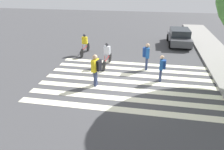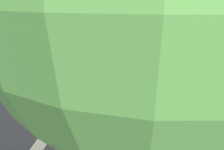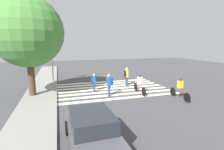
{
  "view_description": "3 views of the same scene",
  "coord_description": "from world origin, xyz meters",
  "px_view_note": "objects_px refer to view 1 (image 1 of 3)",
  "views": [
    {
      "loc": [
        11.48,
        1.22,
        5.53
      ],
      "look_at": [
        1.16,
        -0.71,
        0.88
      ],
      "focal_mm": 35.0,
      "sensor_mm": 36.0,
      "label": 1
    },
    {
      "loc": [
        -0.41,
        10.66,
        5.09
      ],
      "look_at": [
        0.86,
        -0.06,
        1.3
      ],
      "focal_mm": 35.0,
      "sensor_mm": 36.0,
      "label": 2
    },
    {
      "loc": [
        -15.14,
        4.79,
        4.13
      ],
      "look_at": [
        -0.0,
        0.08,
        1.3
      ],
      "focal_mm": 28.0,
      "sensor_mm": 36.0,
      "label": 3
    }
  ],
  "objects_px": {
    "pedestrian_adult_blue_shirt": "(146,54)",
    "pedestrian_adult_tall_backpack": "(162,66)",
    "pedestrian_adult_yellow_jacket": "(96,68)",
    "car_parked_silver_sedan": "(179,37)",
    "cyclist_mid_street": "(85,44)",
    "cyclist_near_curb": "(107,54)"
  },
  "relations": [
    {
      "from": "pedestrian_adult_blue_shirt",
      "to": "pedestrian_adult_tall_backpack",
      "type": "xyz_separation_m",
      "value": [
        1.62,
        0.95,
        -0.12
      ]
    },
    {
      "from": "pedestrian_adult_yellow_jacket",
      "to": "car_parked_silver_sedan",
      "type": "distance_m",
      "value": 10.81
    },
    {
      "from": "pedestrian_adult_tall_backpack",
      "to": "cyclist_mid_street",
      "type": "height_order",
      "value": "cyclist_mid_street"
    },
    {
      "from": "cyclist_near_curb",
      "to": "car_parked_silver_sedan",
      "type": "relative_size",
      "value": 0.58
    },
    {
      "from": "pedestrian_adult_yellow_jacket",
      "to": "pedestrian_adult_tall_backpack",
      "type": "bearing_deg",
      "value": -55.11
    },
    {
      "from": "pedestrian_adult_blue_shirt",
      "to": "pedestrian_adult_tall_backpack",
      "type": "relative_size",
      "value": 1.13
    },
    {
      "from": "cyclist_near_curb",
      "to": "pedestrian_adult_blue_shirt",
      "type": "bearing_deg",
      "value": 90.7
    },
    {
      "from": "pedestrian_adult_blue_shirt",
      "to": "pedestrian_adult_yellow_jacket",
      "type": "relative_size",
      "value": 0.98
    },
    {
      "from": "pedestrian_adult_yellow_jacket",
      "to": "car_parked_silver_sedan",
      "type": "height_order",
      "value": "pedestrian_adult_yellow_jacket"
    },
    {
      "from": "cyclist_mid_street",
      "to": "car_parked_silver_sedan",
      "type": "xyz_separation_m",
      "value": [
        -4.18,
        7.55,
        -0.14
      ]
    },
    {
      "from": "pedestrian_adult_blue_shirt",
      "to": "cyclist_mid_street",
      "type": "bearing_deg",
      "value": -123.6
    },
    {
      "from": "pedestrian_adult_blue_shirt",
      "to": "pedestrian_adult_tall_backpack",
      "type": "distance_m",
      "value": 1.89
    },
    {
      "from": "pedestrian_adult_blue_shirt",
      "to": "cyclist_mid_street",
      "type": "xyz_separation_m",
      "value": [
        -2.34,
        -4.87,
        -0.17
      ]
    },
    {
      "from": "pedestrian_adult_yellow_jacket",
      "to": "pedestrian_adult_tall_backpack",
      "type": "distance_m",
      "value": 3.79
    },
    {
      "from": "pedestrian_adult_blue_shirt",
      "to": "pedestrian_adult_tall_backpack",
      "type": "height_order",
      "value": "pedestrian_adult_blue_shirt"
    },
    {
      "from": "pedestrian_adult_tall_backpack",
      "to": "car_parked_silver_sedan",
      "type": "bearing_deg",
      "value": -9.28
    },
    {
      "from": "pedestrian_adult_tall_backpack",
      "to": "cyclist_mid_street",
      "type": "bearing_deg",
      "value": 58.43
    },
    {
      "from": "pedestrian_adult_yellow_jacket",
      "to": "pedestrian_adult_blue_shirt",
      "type": "bearing_deg",
      "value": -26.82
    },
    {
      "from": "cyclist_mid_street",
      "to": "pedestrian_adult_blue_shirt",
      "type": "bearing_deg",
      "value": 64.67
    },
    {
      "from": "pedestrian_adult_yellow_jacket",
      "to": "pedestrian_adult_tall_backpack",
      "type": "xyz_separation_m",
      "value": [
        -1.26,
        3.57,
        -0.14
      ]
    },
    {
      "from": "car_parked_silver_sedan",
      "to": "pedestrian_adult_yellow_jacket",
      "type": "bearing_deg",
      "value": -30.64
    },
    {
      "from": "pedestrian_adult_yellow_jacket",
      "to": "cyclist_near_curb",
      "type": "relative_size",
      "value": 0.76
    }
  ]
}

